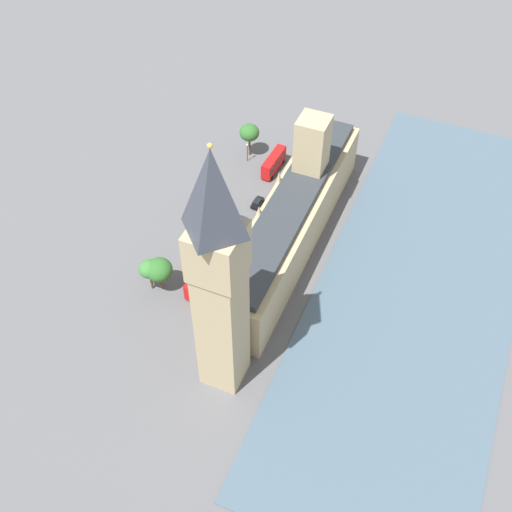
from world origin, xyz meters
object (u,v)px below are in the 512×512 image
at_px(car_black_midblock, 257,203).
at_px(pedestrian_kerbside, 260,230).
at_px(pedestrian_leading, 234,270).
at_px(plane_tree_far_end, 210,197).
at_px(plane_tree_slot_10, 249,133).
at_px(plane_tree_corner, 159,270).
at_px(plane_tree_slot_11, 149,269).
at_px(parliament_building, 293,216).
at_px(car_blue_near_tower, 240,222).
at_px(car_dark_green_by_river_gate, 233,243).
at_px(clock_tower, 219,278).
at_px(double_decker_bus_trailing, 202,279).
at_px(double_decker_bus_opposite_hall, 274,162).
at_px(pedestrian_under_trees, 229,281).
at_px(street_lamp_slot_12, 247,149).

height_order(car_black_midblock, pedestrian_kerbside, car_black_midblock).
xyz_separation_m(pedestrian_leading, plane_tree_far_end, (12.53, -14.05, 5.90)).
distance_m(car_black_midblock, plane_tree_slot_10, 21.34).
relative_size(pedestrian_leading, plane_tree_corner, 0.18).
bearing_deg(car_black_midblock, plane_tree_slot_11, -105.38).
distance_m(pedestrian_leading, plane_tree_slot_10, 43.11).
distance_m(pedestrian_kerbside, plane_tree_far_end, 14.19).
relative_size(parliament_building, car_black_midblock, 14.66).
relative_size(car_blue_near_tower, plane_tree_slot_11, 0.57).
height_order(car_dark_green_by_river_gate, plane_tree_corner, plane_tree_corner).
relative_size(car_blue_near_tower, pedestrian_leading, 2.96).
xyz_separation_m(pedestrian_kerbside, plane_tree_corner, (13.03, 24.57, 5.44)).
distance_m(pedestrian_kerbside, plane_tree_corner, 28.34).
xyz_separation_m(clock_tower, plane_tree_slot_10, (23.00, -64.89, -21.85)).
relative_size(car_blue_near_tower, double_decker_bus_trailing, 0.44).
bearing_deg(car_black_midblock, double_decker_bus_trailing, -89.16).
relative_size(clock_tower, pedestrian_leading, 35.23).
xyz_separation_m(double_decker_bus_opposite_hall, pedestrian_leading, (-5.17, 36.77, -1.92)).
xyz_separation_m(car_dark_green_by_river_gate, plane_tree_corner, (9.11, 17.99, 5.24)).
relative_size(double_decker_bus_trailing, plane_tree_slot_10, 1.13).
bearing_deg(plane_tree_corner, pedestrian_leading, -140.59).
bearing_deg(car_blue_near_tower, pedestrian_leading, 113.57).
xyz_separation_m(double_decker_bus_trailing, pedestrian_leading, (-4.61, -6.49, -1.92)).
height_order(clock_tower, car_blue_near_tower, clock_tower).
bearing_deg(pedestrian_under_trees, clock_tower, 115.00).
xyz_separation_m(double_decker_bus_opposite_hall, plane_tree_slot_11, (9.47, 47.92, 3.63)).
xyz_separation_m(pedestrian_kerbside, plane_tree_slot_11, (15.00, 25.32, 5.57)).
distance_m(parliament_building, pedestrian_under_trees, 20.88).
bearing_deg(plane_tree_corner, car_black_midblock, -105.07).
distance_m(double_decker_bus_opposite_hall, plane_tree_far_end, 24.21).
height_order(plane_tree_corner, street_lamp_slot_12, plane_tree_corner).
xyz_separation_m(double_decker_bus_trailing, plane_tree_slot_11, (10.02, 4.67, 3.63)).
bearing_deg(plane_tree_far_end, clock_tower, 119.57).
distance_m(plane_tree_corner, plane_tree_slot_10, 50.80).
xyz_separation_m(pedestrian_under_trees, plane_tree_slot_11, (14.87, 7.94, 5.55)).
distance_m(double_decker_bus_opposite_hall, pedestrian_under_trees, 40.40).
bearing_deg(pedestrian_leading, double_decker_bus_opposite_hall, 5.89).
height_order(double_decker_bus_trailing, pedestrian_leading, double_decker_bus_trailing).
distance_m(pedestrian_under_trees, pedestrian_kerbside, 17.38).
relative_size(parliament_building, pedestrian_kerbside, 42.21).
bearing_deg(car_blue_near_tower, plane_tree_far_end, 7.93).
height_order(double_decker_bus_opposite_hall, car_blue_near_tower, double_decker_bus_opposite_hall).
bearing_deg(plane_tree_corner, plane_tree_far_end, -90.31).
relative_size(plane_tree_far_end, plane_tree_corner, 1.02).
height_order(clock_tower, plane_tree_slot_11, clock_tower).
bearing_deg(car_blue_near_tower, clock_tower, 115.07).
distance_m(car_black_midblock, pedestrian_under_trees, 26.06).
relative_size(pedestrian_kerbside, plane_tree_corner, 0.18).
relative_size(car_dark_green_by_river_gate, plane_tree_corner, 0.55).
bearing_deg(car_dark_green_by_river_gate, parliament_building, -143.89).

